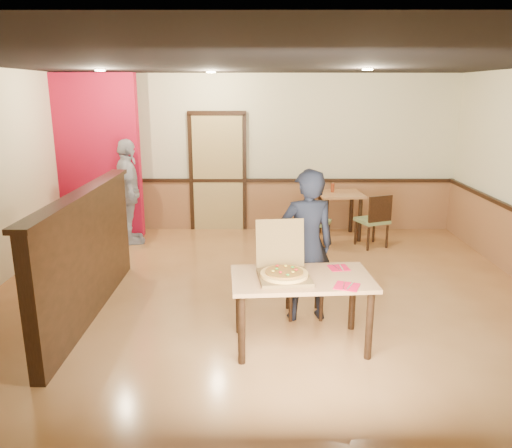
{
  "coord_description": "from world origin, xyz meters",
  "views": [
    {
      "loc": [
        -0.08,
        -5.53,
        2.51
      ],
      "look_at": [
        -0.1,
        0.0,
        1.02
      ],
      "focal_mm": 35.0,
      "sensor_mm": 36.0,
      "label": 1
    }
  ],
  "objects_px": {
    "side_chair_left": "(316,221)",
    "diner": "(307,246)",
    "main_table": "(301,287)",
    "diner_chair": "(304,275)",
    "side_chair_right": "(375,219)",
    "condiment": "(333,188)",
    "pizza_box": "(283,271)",
    "side_table": "(340,203)",
    "passerby": "(129,192)"
  },
  "relations": [
    {
      "from": "side_chair_right",
      "to": "passerby",
      "type": "relative_size",
      "value": 0.51
    },
    {
      "from": "diner",
      "to": "condiment",
      "type": "height_order",
      "value": "diner"
    },
    {
      "from": "diner_chair",
      "to": "condiment",
      "type": "relative_size",
      "value": 5.33
    },
    {
      "from": "diner_chair",
      "to": "side_table",
      "type": "distance_m",
      "value": 3.24
    },
    {
      "from": "main_table",
      "to": "side_table",
      "type": "distance_m",
      "value": 4.01
    },
    {
      "from": "side_chair_right",
      "to": "diner",
      "type": "xyz_separation_m",
      "value": [
        -1.37,
        -2.64,
        0.37
      ]
    },
    {
      "from": "side_table",
      "to": "diner",
      "type": "xyz_separation_m",
      "value": [
        -0.89,
        -3.25,
        0.24
      ]
    },
    {
      "from": "main_table",
      "to": "side_chair_right",
      "type": "distance_m",
      "value": 3.59
    },
    {
      "from": "side_table",
      "to": "condiment",
      "type": "distance_m",
      "value": 0.29
    },
    {
      "from": "main_table",
      "to": "condiment",
      "type": "xyz_separation_m",
      "value": [
        0.87,
        3.94,
        0.24
      ]
    },
    {
      "from": "diner",
      "to": "condiment",
      "type": "relative_size",
      "value": 10.89
    },
    {
      "from": "main_table",
      "to": "side_chair_right",
      "type": "xyz_separation_m",
      "value": [
        1.47,
        3.27,
        -0.14
      ]
    },
    {
      "from": "side_table",
      "to": "condiment",
      "type": "relative_size",
      "value": 5.04
    },
    {
      "from": "side_chair_right",
      "to": "condiment",
      "type": "distance_m",
      "value": 0.98
    },
    {
      "from": "side_chair_right",
      "to": "diner",
      "type": "relative_size",
      "value": 0.52
    },
    {
      "from": "main_table",
      "to": "passerby",
      "type": "distance_m",
      "value": 4.36
    },
    {
      "from": "diner_chair",
      "to": "side_chair_left",
      "type": "relative_size",
      "value": 1.02
    },
    {
      "from": "side_chair_left",
      "to": "diner",
      "type": "distance_m",
      "value": 2.71
    },
    {
      "from": "passerby",
      "to": "condiment",
      "type": "relative_size",
      "value": 11.13
    },
    {
      "from": "main_table",
      "to": "side_chair_right",
      "type": "relative_size",
      "value": 1.6
    },
    {
      "from": "pizza_box",
      "to": "side_chair_left",
      "type": "bearing_deg",
      "value": 71.58
    },
    {
      "from": "side_chair_right",
      "to": "main_table",
      "type": "bearing_deg",
      "value": 43.11
    },
    {
      "from": "main_table",
      "to": "diner_chair",
      "type": "bearing_deg",
      "value": 78.7
    },
    {
      "from": "main_table",
      "to": "diner_chair",
      "type": "xyz_separation_m",
      "value": [
        0.1,
        0.77,
        -0.17
      ]
    },
    {
      "from": "side_chair_right",
      "to": "side_table",
      "type": "distance_m",
      "value": 0.78
    },
    {
      "from": "side_table",
      "to": "pizza_box",
      "type": "distance_m",
      "value": 4.07
    },
    {
      "from": "diner",
      "to": "main_table",
      "type": "bearing_deg",
      "value": 70.31
    },
    {
      "from": "side_chair_right",
      "to": "pizza_box",
      "type": "bearing_deg",
      "value": 40.59
    },
    {
      "from": "main_table",
      "to": "side_table",
      "type": "relative_size",
      "value": 1.8
    },
    {
      "from": "main_table",
      "to": "side_chair_right",
      "type": "height_order",
      "value": "side_chair_right"
    },
    {
      "from": "side_chair_left",
      "to": "diner",
      "type": "xyz_separation_m",
      "value": [
        -0.42,
        -2.65,
        0.41
      ]
    },
    {
      "from": "main_table",
      "to": "condiment",
      "type": "height_order",
      "value": "condiment"
    },
    {
      "from": "main_table",
      "to": "pizza_box",
      "type": "height_order",
      "value": "pizza_box"
    },
    {
      "from": "diner_chair",
      "to": "condiment",
      "type": "height_order",
      "value": "condiment"
    },
    {
      "from": "passerby",
      "to": "diner_chair",
      "type": "bearing_deg",
      "value": -156.31
    },
    {
      "from": "side_chair_left",
      "to": "main_table",
      "type": "bearing_deg",
      "value": 99.22
    },
    {
      "from": "pizza_box",
      "to": "condiment",
      "type": "xyz_separation_m",
      "value": [
        1.06,
        3.95,
        0.07
      ]
    },
    {
      "from": "side_table",
      "to": "pizza_box",
      "type": "relative_size",
      "value": 1.26
    },
    {
      "from": "diner_chair",
      "to": "side_chair_right",
      "type": "distance_m",
      "value": 2.85
    },
    {
      "from": "main_table",
      "to": "diner",
      "type": "height_order",
      "value": "diner"
    },
    {
      "from": "side_chair_right",
      "to": "condiment",
      "type": "height_order",
      "value": "condiment"
    },
    {
      "from": "main_table",
      "to": "pizza_box",
      "type": "distance_m",
      "value": 0.25
    },
    {
      "from": "diner_chair",
      "to": "side_table",
      "type": "height_order",
      "value": "diner_chair"
    },
    {
      "from": "side_chair_left",
      "to": "diner",
      "type": "height_order",
      "value": "diner"
    },
    {
      "from": "side_chair_left",
      "to": "passerby",
      "type": "bearing_deg",
      "value": 13.97
    },
    {
      "from": "side_chair_left",
      "to": "pizza_box",
      "type": "xyz_separation_m",
      "value": [
        -0.71,
        -3.28,
        0.35
      ]
    },
    {
      "from": "diner_chair",
      "to": "passerby",
      "type": "height_order",
      "value": "passerby"
    },
    {
      "from": "main_table",
      "to": "diner",
      "type": "xyz_separation_m",
      "value": [
        0.1,
        0.63,
        0.23
      ]
    },
    {
      "from": "pizza_box",
      "to": "condiment",
      "type": "bearing_deg",
      "value": 68.84
    },
    {
      "from": "diner",
      "to": "side_table",
      "type": "bearing_deg",
      "value": -115.6
    }
  ]
}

